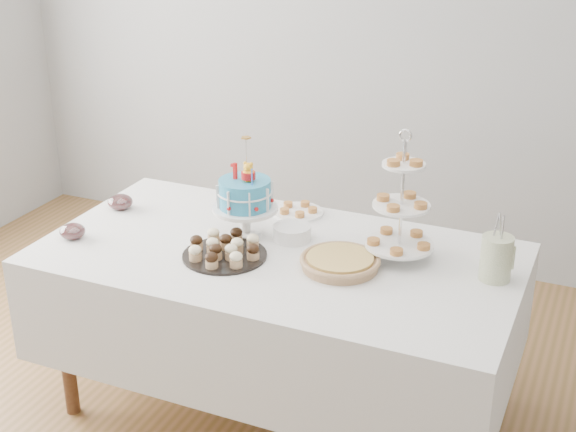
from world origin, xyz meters
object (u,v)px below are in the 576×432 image
at_px(table, 278,302).
at_px(birthday_cake, 245,210).
at_px(pastry_plate, 298,210).
at_px(plate_stack, 292,233).
at_px(jam_bowl_a, 73,231).
at_px(utensil_pitcher, 496,256).
at_px(jam_bowl_b, 120,202).
at_px(cupcake_tray, 224,248).
at_px(tiered_stand, 401,206).
at_px(pie, 340,262).

relative_size(table, birthday_cake, 4.55).
bearing_deg(table, pastry_plate, 101.32).
distance_m(plate_stack, jam_bowl_a, 0.92).
bearing_deg(utensil_pitcher, jam_bowl_a, -167.01).
bearing_deg(pastry_plate, utensil_pitcher, -17.04).
distance_m(birthday_cake, jam_bowl_b, 0.65).
bearing_deg(cupcake_tray, birthday_cake, 94.07).
height_order(birthday_cake, tiered_stand, tiered_stand).
distance_m(table, jam_bowl_a, 0.90).
bearing_deg(jam_bowl_a, pie, 9.45).
relative_size(pie, jam_bowl_b, 2.77).
bearing_deg(cupcake_tray, table, 34.19).
relative_size(plate_stack, jam_bowl_b, 1.40).
bearing_deg(jam_bowl_a, cupcake_tray, 8.30).
xyz_separation_m(birthday_cake, jam_bowl_a, (-0.65, -0.32, -0.09)).
xyz_separation_m(pastry_plate, utensil_pitcher, (0.92, -0.28, 0.08)).
distance_m(cupcake_tray, plate_stack, 0.31).
height_order(birthday_cake, utensil_pitcher, birthday_cake).
bearing_deg(birthday_cake, tiered_stand, 13.42).
relative_size(plate_stack, utensil_pitcher, 0.60).
height_order(tiered_stand, pastry_plate, tiered_stand).
bearing_deg(jam_bowl_a, table, 14.47).
bearing_deg(utensil_pitcher, tiered_stand, 177.24).
bearing_deg(tiered_stand, plate_stack, -178.62).
relative_size(cupcake_tray, pie, 1.08).
bearing_deg(table, jam_bowl_b, 171.26).
xyz_separation_m(pie, jam_bowl_a, (-1.12, -0.19, 0.00)).
bearing_deg(cupcake_tray, jam_bowl_b, 159.43).
xyz_separation_m(cupcake_tray, pie, (0.45, 0.09, -0.01)).
bearing_deg(table, utensil_pitcher, 7.99).
relative_size(cupcake_tray, utensil_pitcher, 1.27).
bearing_deg(pastry_plate, plate_stack, -72.04).
relative_size(jam_bowl_a, utensil_pitcher, 0.40).
bearing_deg(jam_bowl_a, birthday_cake, 26.09).
relative_size(table, cupcake_tray, 5.68).
distance_m(table, birthday_cake, 0.41).
height_order(birthday_cake, jam_bowl_b, birthday_cake).
distance_m(tiered_stand, jam_bowl_a, 1.36).
relative_size(pie, tiered_stand, 0.59).
bearing_deg(pie, tiered_stand, 44.60).
relative_size(tiered_stand, jam_bowl_a, 5.01).
xyz_separation_m(birthday_cake, utensil_pitcher, (1.03, 0.02, -0.02)).
distance_m(cupcake_tray, pastry_plate, 0.53).
relative_size(pie, utensil_pitcher, 1.18).
relative_size(plate_stack, pastry_plate, 0.70).
relative_size(table, pie, 6.13).
bearing_deg(plate_stack, jam_bowl_b, -179.47).
distance_m(pastry_plate, jam_bowl_a, 0.98).
bearing_deg(utensil_pitcher, birthday_cake, -177.31).
height_order(cupcake_tray, utensil_pitcher, utensil_pitcher).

